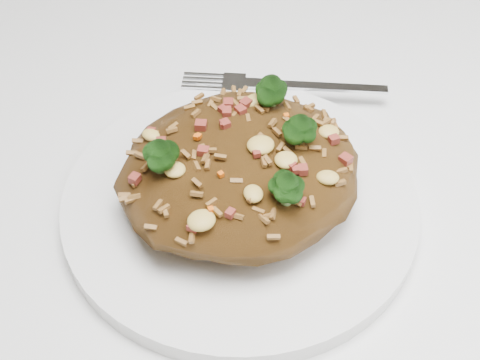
# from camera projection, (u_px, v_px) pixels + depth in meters

# --- Properties ---
(dining_table) EXTENTS (1.20, 0.80, 0.75)m
(dining_table) POSITION_uv_depth(u_px,v_px,m) (214.00, 273.00, 0.53)
(dining_table) COLOR white
(dining_table) RESTS_ON ground
(plate) EXTENTS (0.24, 0.24, 0.01)m
(plate) POSITION_uv_depth(u_px,v_px,m) (240.00, 202.00, 0.45)
(plate) COLOR white
(plate) RESTS_ON dining_table
(fried_rice) EXTENTS (0.16, 0.14, 0.07)m
(fried_rice) POSITION_uv_depth(u_px,v_px,m) (241.00, 162.00, 0.43)
(fried_rice) COLOR brown
(fried_rice) RESTS_ON plate
(fork) EXTENTS (0.15, 0.09, 0.00)m
(fork) POSITION_uv_depth(u_px,v_px,m) (294.00, 85.00, 0.53)
(fork) COLOR silver
(fork) RESTS_ON plate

